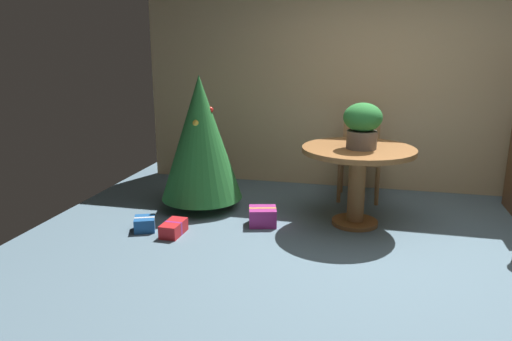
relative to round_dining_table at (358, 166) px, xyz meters
The scene contains 9 objects.
ground_plane 1.06m from the round_dining_table, 71.00° to the right, with size 6.60×6.60×0.00m, color slate.
back_wall_panel 1.57m from the round_dining_table, 78.18° to the left, with size 6.00×0.10×2.60m, color tan.
round_dining_table is the anchor object (origin of this frame).
flower_vase 0.42m from the round_dining_table, 60.49° to the right, with size 0.36×0.37×0.43m.
wooden_chair_far 0.93m from the round_dining_table, 90.00° to the left, with size 0.46×0.43×0.93m.
holiday_tree 1.64m from the round_dining_table, behind, with size 0.86×0.86×1.42m.
gift_box_red 1.84m from the round_dining_table, 157.64° to the right, with size 0.17×0.31×0.12m.
gift_box_purple 1.04m from the round_dining_table, 164.95° to the right, with size 0.31×0.29×0.18m.
gift_box_blue 2.11m from the round_dining_table, 161.84° to the right, with size 0.25×0.26×0.13m.
Camera 1 is at (-0.19, -3.72, 1.71)m, focal length 33.67 mm.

